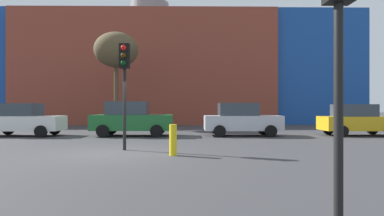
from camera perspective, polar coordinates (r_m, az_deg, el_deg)
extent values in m
plane|color=#38383A|center=(11.74, -13.49, -7.53)|extent=(200.00, 200.00, 0.00)
cube|color=brown|center=(35.64, -7.26, 6.09)|extent=(24.23, 11.22, 10.61)
cube|color=#19479E|center=(37.52, 18.62, 5.88)|extent=(8.55, 10.10, 10.73)
cylinder|color=slate|center=(36.84, -7.26, 15.89)|extent=(4.00, 4.00, 2.00)
cube|color=white|center=(20.35, -26.89, -2.33)|extent=(4.12, 1.77, 0.79)
cube|color=#333D47|center=(20.44, -27.51, -0.25)|extent=(2.06, 1.57, 0.69)
cylinder|color=black|center=(20.66, -22.48, -3.38)|extent=(0.63, 0.22, 0.63)
cylinder|color=black|center=(18.99, -24.50, -3.68)|extent=(0.63, 0.22, 0.63)
cylinder|color=black|center=(21.78, -28.98, -3.21)|extent=(0.63, 0.22, 0.63)
cube|color=#1E662D|center=(18.52, -10.14, -2.44)|extent=(4.35, 1.86, 0.83)
cube|color=#333D47|center=(18.54, -10.93, -0.04)|extent=(2.17, 1.66, 0.72)
cylinder|color=black|center=(19.31, -5.58, -3.57)|extent=(0.66, 0.23, 0.66)
cylinder|color=black|center=(17.42, -6.10, -3.96)|extent=(0.66, 0.23, 0.66)
cylinder|color=black|center=(19.74, -13.70, -3.49)|extent=(0.66, 0.23, 0.66)
cylinder|color=black|center=(17.90, -15.07, -3.85)|extent=(0.66, 0.23, 0.66)
cube|color=silver|center=(18.52, 8.63, -2.53)|extent=(4.17, 1.79, 0.79)
cube|color=#333D47|center=(18.46, 7.87, -0.22)|extent=(2.09, 1.59, 0.70)
cylinder|color=black|center=(19.69, 12.06, -3.53)|extent=(0.64, 0.22, 0.64)
cylinder|color=black|center=(17.92, 13.36, -3.89)|extent=(0.64, 0.22, 0.64)
cylinder|color=black|center=(19.28, 4.24, -3.61)|extent=(0.64, 0.22, 0.64)
cylinder|color=black|center=(17.46, 4.76, -3.99)|extent=(0.64, 0.22, 0.64)
cube|color=gold|center=(20.57, 26.59, -2.36)|extent=(4.01, 1.72, 0.76)
cube|color=#333D47|center=(20.44, 26.00, -0.36)|extent=(2.00, 1.53, 0.67)
cylinder|color=black|center=(21.97, 28.53, -3.20)|extent=(0.61, 0.21, 0.61)
cylinder|color=black|center=(20.83, 22.32, -3.38)|extent=(0.61, 0.21, 0.61)
cylinder|color=black|center=(19.23, 24.38, -3.66)|extent=(0.61, 0.21, 0.61)
cylinder|color=black|center=(4.75, 23.83, -1.01)|extent=(0.12, 0.12, 2.92)
cylinder|color=black|center=(12.36, -11.50, -0.20)|extent=(0.12, 0.12, 2.99)
cube|color=black|center=(12.51, -11.50, 8.74)|extent=(0.38, 0.27, 0.90)
sphere|color=red|center=(12.42, -11.68, 10.11)|extent=(0.20, 0.20, 0.20)
sphere|color=#3C2905|center=(12.37, -11.68, 8.83)|extent=(0.20, 0.20, 0.20)
sphere|color=black|center=(12.33, -11.68, 7.55)|extent=(0.20, 0.20, 0.20)
cylinder|color=brown|center=(25.27, -12.87, 2.15)|extent=(0.32, 0.32, 4.96)
ellipsoid|color=brown|center=(25.62, -12.87, 9.71)|extent=(3.25, 3.25, 2.60)
cylinder|color=yellow|center=(10.81, -3.26, -5.49)|extent=(0.24, 0.24, 1.01)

